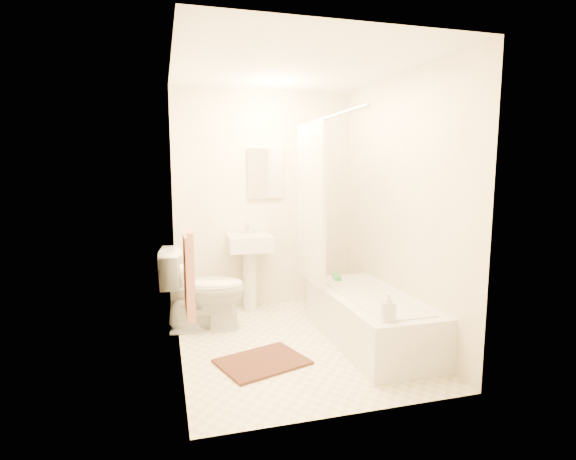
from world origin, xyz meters
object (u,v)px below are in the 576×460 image
object	(u,v)px
bathtub	(370,319)
soap_bottle	(388,307)
toilet	(204,289)
bath_mat	(262,362)
sink	(250,270)

from	to	relation	value
bathtub	soap_bottle	xyz separation A→B (m)	(-0.17, -0.64, 0.32)
toilet	soap_bottle	bearing A→B (deg)	-131.74
bath_mat	toilet	bearing A→B (deg)	112.31
toilet	sink	world-z (taller)	sink
sink	bathtub	xyz separation A→B (m)	(0.87, -1.19, -0.24)
toilet	sink	distance (m)	0.71
sink	bath_mat	size ratio (longest dim) A/B	1.36
toilet	soap_bottle	world-z (taller)	toilet
bathtub	bath_mat	world-z (taller)	bathtub
sink	soap_bottle	size ratio (longest dim) A/B	4.38
sink	bath_mat	bearing A→B (deg)	-95.62
sink	bathtub	world-z (taller)	sink
toilet	bathtub	xyz separation A→B (m)	(1.41, -0.75, -0.18)
soap_bottle	toilet	bearing A→B (deg)	131.79
bath_mat	soap_bottle	bearing A→B (deg)	-28.46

